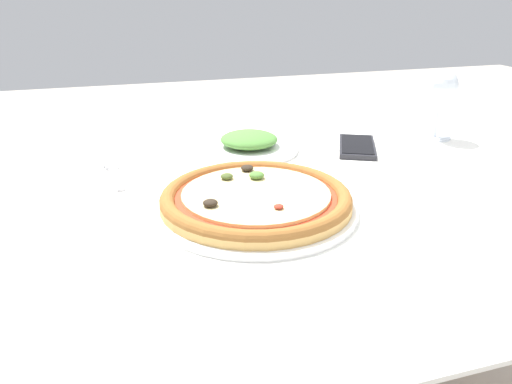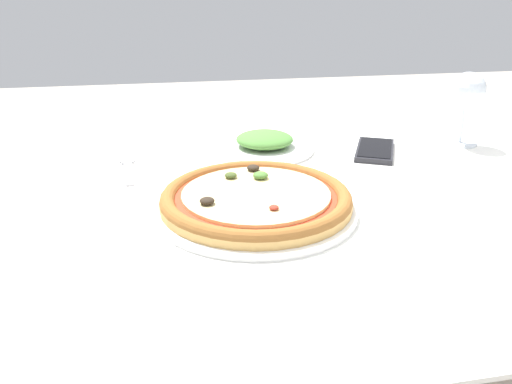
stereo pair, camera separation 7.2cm
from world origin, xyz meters
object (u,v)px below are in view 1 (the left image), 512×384
object	(u,v)px
pizza_plate	(256,200)
fork	(114,172)
wine_glass_far_left	(440,89)
side_plate	(249,144)
cell_phone	(357,146)
dining_table	(305,208)

from	to	relation	value
pizza_plate	fork	distance (m)	0.30
wine_glass_far_left	side_plate	world-z (taller)	wine_glass_far_left
fork	cell_phone	distance (m)	0.48
dining_table	wine_glass_far_left	world-z (taller)	wine_glass_far_left
pizza_plate	fork	xyz separation A→B (m)	(-0.19, 0.22, -0.01)
cell_phone	side_plate	bearing A→B (deg)	166.57
fork	side_plate	world-z (taller)	side_plate
fork	wine_glass_far_left	bearing A→B (deg)	2.14
dining_table	pizza_plate	xyz separation A→B (m)	(-0.15, -0.16, 0.10)
dining_table	side_plate	size ratio (longest dim) A/B	6.31
pizza_plate	cell_phone	distance (m)	0.36
side_plate	wine_glass_far_left	bearing A→B (deg)	-3.94
pizza_plate	wine_glass_far_left	size ratio (longest dim) A/B	2.00
dining_table	cell_phone	distance (m)	0.18
pizza_plate	dining_table	bearing A→B (deg)	47.56
dining_table	cell_phone	world-z (taller)	cell_phone
dining_table	pizza_plate	size ratio (longest dim) A/B	4.14
cell_phone	side_plate	xyz separation A→B (m)	(-0.21, 0.05, 0.01)
pizza_plate	side_plate	bearing A→B (deg)	75.71
pizza_plate	wine_glass_far_left	world-z (taller)	wine_glass_far_left
dining_table	wine_glass_far_left	size ratio (longest dim) A/B	8.30
dining_table	wine_glass_far_left	bearing A→B (deg)	14.81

